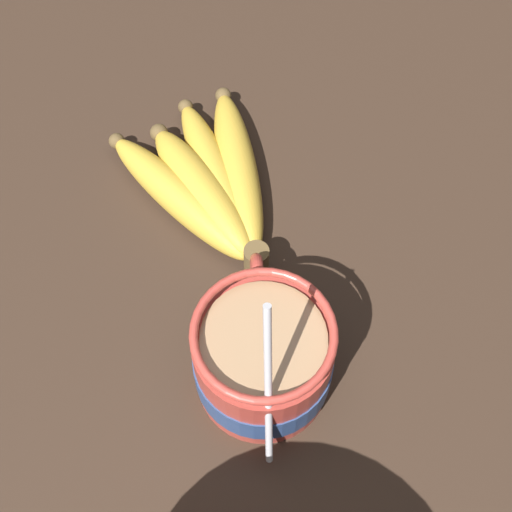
% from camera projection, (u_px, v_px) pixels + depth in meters
% --- Properties ---
extents(table, '(1.31, 1.31, 0.03)m').
position_uv_depth(table, '(283.00, 341.00, 0.57)').
color(table, '#332319').
rests_on(table, ground).
extents(coffee_mug, '(0.15, 0.10, 0.16)m').
position_uv_depth(coffee_mug, '(263.00, 359.00, 0.50)').
color(coffee_mug, '#B23D33').
rests_on(coffee_mug, table).
extents(banana_bunch, '(0.20, 0.14, 0.04)m').
position_uv_depth(banana_bunch, '(210.00, 184.00, 0.61)').
color(banana_bunch, brown).
rests_on(banana_bunch, table).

